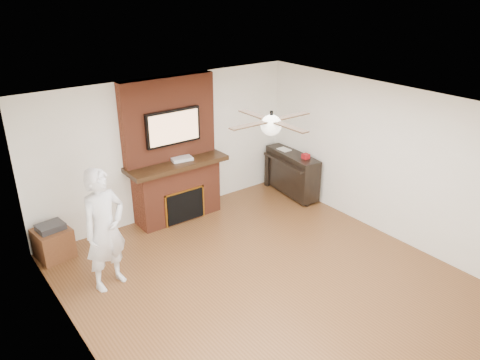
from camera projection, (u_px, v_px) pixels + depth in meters
room_shell at (269, 203)px, 6.15m from camera, size 5.36×5.86×2.86m
fireplace at (174, 164)px, 8.13m from camera, size 1.78×0.64×2.50m
tv at (173, 127)px, 7.82m from camera, size 1.00×0.08×0.60m
ceiling_fan at (271, 124)px, 5.72m from camera, size 1.21×1.21×0.31m
person at (105, 229)px, 6.27m from camera, size 0.73×0.58×1.75m
side_table at (53, 242)px, 7.16m from camera, size 0.56×0.56×0.57m
piano at (292, 172)px, 9.20m from camera, size 0.62×1.34×0.95m
cable_box at (182, 159)px, 8.06m from camera, size 0.39×0.26×0.05m
candle_orange at (181, 219)px, 8.29m from camera, size 0.08×0.08×0.10m
candle_green at (183, 218)px, 8.33m from camera, size 0.07×0.07×0.10m
candle_cream at (187, 216)px, 8.39m from camera, size 0.08×0.08×0.10m
candle_blue at (195, 213)px, 8.53m from camera, size 0.06×0.06×0.08m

